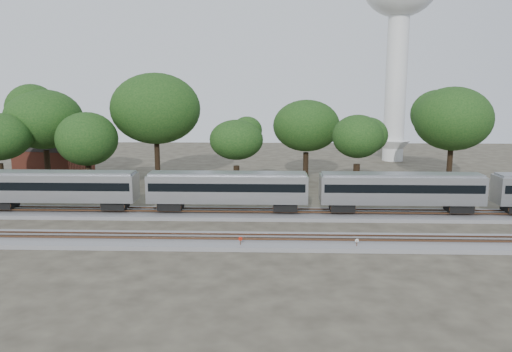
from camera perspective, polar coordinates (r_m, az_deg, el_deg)
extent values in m
plane|color=#383328|center=(50.43, -3.22, -6.28)|extent=(160.00, 160.00, 0.00)
cube|color=slate|center=(56.14, -2.68, -4.35)|extent=(160.00, 5.00, 0.40)
cube|color=brown|center=(55.33, -2.75, -4.08)|extent=(160.00, 0.08, 0.15)
cube|color=brown|center=(56.72, -2.63, -3.72)|extent=(160.00, 0.08, 0.15)
cube|color=slate|center=(46.56, -3.67, -7.43)|extent=(160.00, 5.00, 0.40)
cube|color=brown|center=(45.75, -3.76, -7.16)|extent=(160.00, 0.08, 0.15)
cube|color=brown|center=(47.11, -3.59, -6.64)|extent=(160.00, 0.08, 0.15)
cube|color=#B3B5BA|center=(60.31, -21.68, -1.15)|extent=(17.71, 3.05, 3.05)
cube|color=black|center=(60.26, -21.70, -0.87)|extent=(17.10, 3.10, 0.92)
cube|color=gray|center=(60.04, -21.78, 0.32)|extent=(17.30, 2.44, 0.36)
cube|color=black|center=(63.53, -26.88, -2.82)|extent=(2.65, 2.24, 0.92)
cube|color=black|center=(58.46, -15.78, -3.14)|extent=(2.65, 2.24, 0.92)
cube|color=#B3B5BA|center=(55.51, -3.27, -1.37)|extent=(17.71, 3.05, 3.05)
cube|color=black|center=(55.45, -3.28, -1.06)|extent=(17.10, 3.10, 0.92)
cube|color=gray|center=(55.22, -3.29, 0.23)|extent=(17.30, 2.44, 0.36)
cube|color=black|center=(56.87, -9.71, -3.27)|extent=(2.65, 2.24, 0.92)
cube|color=black|center=(55.74, 3.34, -3.41)|extent=(2.65, 2.24, 0.92)
cube|color=#B3B5BA|center=(57.07, 16.23, -1.45)|extent=(17.71, 3.05, 3.05)
cube|color=black|center=(57.01, 16.24, -1.14)|extent=(17.10, 3.10, 0.92)
cube|color=gray|center=(56.79, 16.31, 0.11)|extent=(17.30, 2.44, 0.36)
cube|color=black|center=(56.26, 9.77, -3.42)|extent=(2.65, 2.24, 0.92)
cube|color=black|center=(59.40, 22.15, -3.31)|extent=(2.65, 2.24, 0.92)
cylinder|color=#512D19|center=(44.78, -1.79, -7.74)|extent=(0.07, 0.07, 1.00)
cylinder|color=#B01E0C|center=(44.65, -1.80, -7.20)|extent=(0.35, 0.11, 0.36)
cylinder|color=#512D19|center=(45.34, 11.44, -7.75)|extent=(0.06, 0.06, 0.94)
cylinder|color=silver|center=(45.21, 11.46, -7.25)|extent=(0.34, 0.07, 0.33)
cube|color=#512D19|center=(45.24, 4.60, -8.05)|extent=(0.53, 0.36, 0.30)
cylinder|color=silver|center=(100.43, 15.67, 9.56)|extent=(3.95, 3.95, 27.68)
cone|color=silver|center=(101.18, 15.35, 2.84)|extent=(6.33, 6.33, 3.95)
cube|color=brown|center=(88.44, -22.07, 1.51)|extent=(11.73, 9.33, 4.17)
cube|color=black|center=(88.13, -22.18, 3.15)|extent=(11.97, 9.57, 0.94)
cylinder|color=black|center=(75.18, -27.05, -0.28)|extent=(0.70, 0.70, 4.16)
cylinder|color=black|center=(78.52, -22.71, 0.84)|extent=(0.70, 0.70, 5.21)
ellipsoid|color=#123411|center=(77.79, -23.07, 5.98)|extent=(9.82, 9.82, 8.35)
cylinder|color=black|center=(71.71, -18.53, -0.23)|extent=(0.70, 0.70, 3.95)
ellipsoid|color=#123411|center=(70.99, -18.77, 4.04)|extent=(7.45, 7.45, 6.34)
cylinder|color=black|center=(75.00, -11.19, 1.34)|extent=(0.70, 0.70, 6.00)
ellipsoid|color=#123411|center=(74.22, -11.41, 7.56)|extent=(11.31, 11.31, 9.61)
cylinder|color=black|center=(65.88, -2.24, -0.56)|extent=(0.70, 0.70, 4.02)
ellipsoid|color=#123411|center=(65.08, -2.27, 4.16)|extent=(7.57, 7.57, 6.44)
cylinder|color=black|center=(74.88, 5.70, 0.94)|extent=(0.70, 0.70, 4.64)
ellipsoid|color=#123411|center=(74.13, 5.78, 5.75)|extent=(8.74, 8.74, 7.43)
cylinder|color=black|center=(67.07, 11.37, -0.45)|extent=(0.70, 0.70, 4.26)
ellipsoid|color=#123411|center=(66.27, 11.55, 4.46)|extent=(8.02, 8.02, 6.82)
cylinder|color=black|center=(79.03, 21.23, 1.00)|extent=(0.70, 0.70, 5.21)
ellipsoid|color=#123411|center=(78.30, 21.56, 6.11)|extent=(9.83, 9.83, 8.36)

